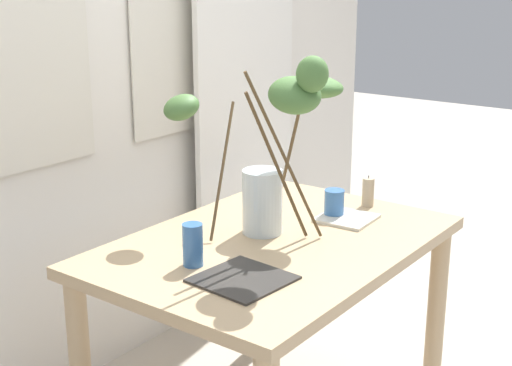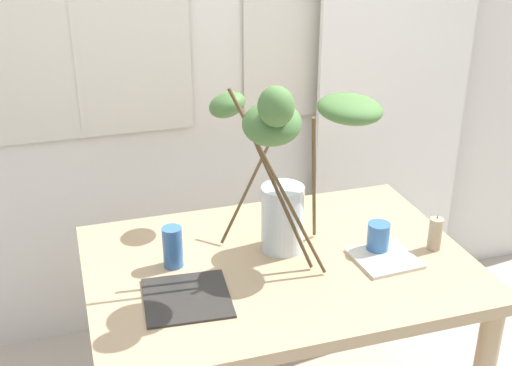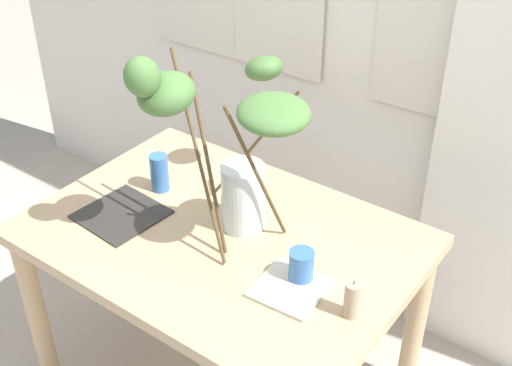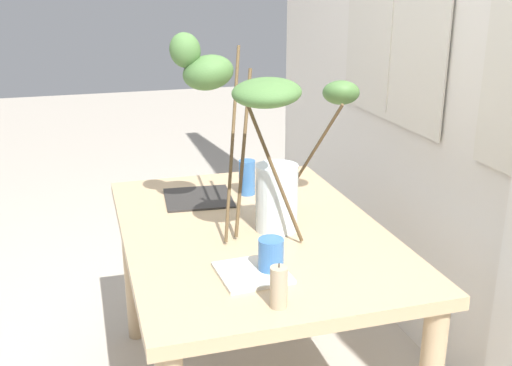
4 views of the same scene
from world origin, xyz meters
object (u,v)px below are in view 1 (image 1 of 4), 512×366
Objects in this scene: vase_with_branches at (275,140)px; plate_square_right at (346,218)px; drinking_glass_blue_right at (334,203)px; dining_table at (274,267)px; plate_square_left at (243,279)px; drinking_glass_blue_left at (193,245)px; pillar_candle at (368,192)px.

plate_square_right is at bearing -20.53° from vase_with_branches.
dining_table is at bearing 173.26° from drinking_glass_blue_right.
vase_with_branches is (0.03, 0.02, 0.47)m from dining_table.
plate_square_right reaches higher than dining_table.
plate_square_left is (-0.35, -0.13, 0.11)m from dining_table.
vase_with_branches is at bearing 21.07° from plate_square_left.
vase_with_branches is 3.62× the size of plate_square_right.
vase_with_branches is at bearing 169.24° from drinking_glass_blue_right.
drinking_glass_blue_left is (-0.38, 0.06, -0.29)m from vase_with_branches.
plate_square_left is at bearing -177.14° from pillar_candle.
dining_table is 0.47m from vase_with_branches.
drinking_glass_blue_right reaches higher than dining_table.
dining_table is 1.77× the size of vase_with_branches.
plate_square_left is (0.00, -0.21, -0.07)m from drinking_glass_blue_left.
vase_with_branches is 0.49m from drinking_glass_blue_left.
drinking_glass_blue_right is 0.20m from pillar_candle.
plate_square_right is 0.21m from pillar_candle.
pillar_candle reaches higher than plate_square_right.
dining_table is at bearing 164.08° from plate_square_right.
plate_square_right is at bearing -14.24° from drinking_glass_blue_left.
plate_square_right is at bearing 2.32° from plate_square_left.
drinking_glass_blue_right is 0.41× the size of plate_square_left.
pillar_candle is at bearing 2.86° from plate_square_left.
vase_with_branches reaches higher than drinking_glass_blue_left.
plate_square_left is at bearing -89.39° from drinking_glass_blue_left.
pillar_candle reaches higher than dining_table.
pillar_candle is (0.52, -0.10, -0.30)m from vase_with_branches.
dining_table is 0.40m from drinking_glass_blue_left.
plate_square_right is at bearing -175.28° from pillar_candle.
plate_square_left is 2.04× the size of pillar_candle.
dining_table is 4.90× the size of plate_square_left.
plate_square_left is 1.31× the size of plate_square_right.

